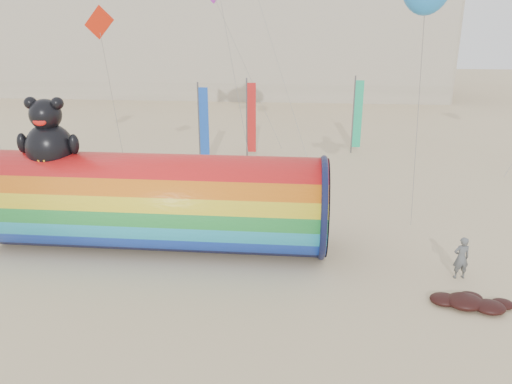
# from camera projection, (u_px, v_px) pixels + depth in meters

# --- Properties ---
(ground) EXTENTS (160.00, 160.00, 0.00)m
(ground) POSITION_uv_depth(u_px,v_px,m) (239.00, 265.00, 18.69)
(ground) COLOR #CCB58C
(ground) RESTS_ON ground
(hotel_building) EXTENTS (60.40, 15.40, 20.60)m
(hotel_building) POSITION_uv_depth(u_px,v_px,m) (187.00, 4.00, 59.56)
(hotel_building) COLOR #B7AD99
(hotel_building) RESTS_ON ground
(windsock_assembly) EXTENTS (13.16, 4.01, 6.07)m
(windsock_assembly) POSITION_uv_depth(u_px,v_px,m) (158.00, 200.00, 19.59)
(windsock_assembly) COLOR red
(windsock_assembly) RESTS_ON ground
(kite_handler) EXTENTS (0.63, 0.47, 1.58)m
(kite_handler) POSITION_uv_depth(u_px,v_px,m) (461.00, 258.00, 17.52)
(kite_handler) COLOR #525659
(kite_handler) RESTS_ON ground
(fabric_bundle) EXTENTS (2.62, 1.35, 0.41)m
(fabric_bundle) POSITION_uv_depth(u_px,v_px,m) (471.00, 302.00, 15.93)
(fabric_bundle) COLOR #350E09
(fabric_bundle) RESTS_ON ground
(festival_banners) EXTENTS (10.26, 4.54, 5.20)m
(festival_banners) POSITION_uv_depth(u_px,v_px,m) (273.00, 119.00, 31.97)
(festival_banners) COLOR #59595E
(festival_banners) RESTS_ON ground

